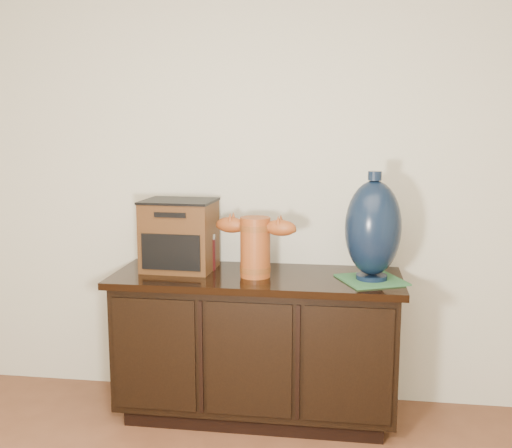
% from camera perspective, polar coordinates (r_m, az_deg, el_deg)
% --- Properties ---
extents(room, '(5.00, 5.00, 5.00)m').
position_cam_1_polar(room, '(0.84, -22.28, -5.27)').
color(room, brown).
rests_on(room, ground).
extents(sideboard, '(1.46, 0.56, 0.75)m').
position_cam_1_polar(sideboard, '(3.16, 0.04, -11.35)').
color(sideboard, black).
rests_on(sideboard, ground).
extents(terracotta_vessel, '(0.43, 0.18, 0.30)m').
position_cam_1_polar(terracotta_vessel, '(2.97, -0.07, -1.86)').
color(terracotta_vessel, '#95461B').
rests_on(terracotta_vessel, sideboard).
extents(tv_radio, '(0.38, 0.31, 0.37)m').
position_cam_1_polar(tv_radio, '(3.14, -7.30, -1.05)').
color(tv_radio, '#422610').
rests_on(tv_radio, sideboard).
extents(green_mat, '(0.37, 0.37, 0.01)m').
position_cam_1_polar(green_mat, '(2.98, 10.94, -5.24)').
color(green_mat, '#2B5F34').
rests_on(green_mat, sideboard).
extents(lamp_base, '(0.36, 0.36, 0.53)m').
position_cam_1_polar(lamp_base, '(2.93, 11.09, -0.43)').
color(lamp_base, black).
rests_on(lamp_base, green_mat).
extents(spray_can, '(0.07, 0.07, 0.19)m').
position_cam_1_polar(spray_can, '(3.14, -4.46, -2.69)').
color(spray_can, '#570F10').
rests_on(spray_can, sideboard).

